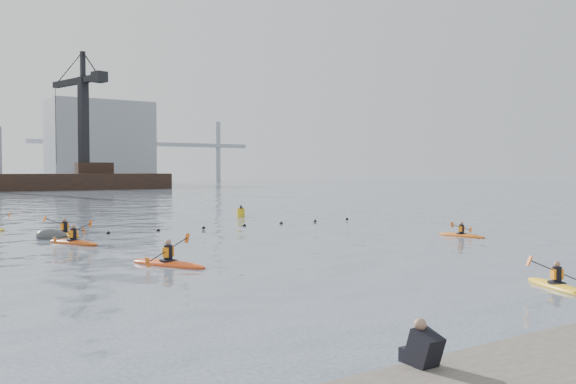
# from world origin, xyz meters

# --- Properties ---
(ground) EXTENTS (400.00, 400.00, 0.00)m
(ground) POSITION_xyz_m (0.00, 0.00, 0.00)
(ground) COLOR #384652
(ground) RESTS_ON ground
(float_line) EXTENTS (33.24, 0.73, 0.24)m
(float_line) POSITION_xyz_m (-0.50, 22.53, 0.03)
(float_line) COLOR black
(float_line) RESTS_ON ground
(kayaker_0) EXTENTS (2.25, 3.51, 1.28)m
(kayaker_0) POSITION_xyz_m (-3.67, 9.33, 0.11)
(kayaker_0) COLOR #EE4A16
(kayaker_0) RESTS_ON ground
(kayaker_1) EXTENTS (1.97, 3.00, 1.14)m
(kayaker_1) POSITION_xyz_m (4.69, -1.59, 0.09)
(kayaker_1) COLOR gold
(kayaker_1) RESTS_ON ground
(kayaker_2) EXTENTS (2.18, 3.39, 1.23)m
(kayaker_2) POSITION_xyz_m (-4.92, 18.58, 0.11)
(kayaker_2) COLOR #C94912
(kayaker_2) RESTS_ON ground
(kayaker_3) EXTENTS (2.42, 3.59, 1.32)m
(kayaker_3) POSITION_xyz_m (-4.34, 22.77, 0.11)
(kayaker_3) COLOR #C27C16
(kayaker_3) RESTS_ON ground
(kayaker_4) EXTENTS (1.97, 2.98, 0.98)m
(kayaker_4) POSITION_xyz_m (14.00, 10.17, 0.09)
(kayaker_4) COLOR #D65C14
(kayaker_4) RESTS_ON ground
(mooring_buoy) EXTENTS (2.41, 1.87, 1.37)m
(mooring_buoy) POSITION_xyz_m (-5.14, 22.03, 0.00)
(mooring_buoy) COLOR #3D4043
(mooring_buoy) RESTS_ON ground
(nav_buoy) EXTENTS (0.62, 0.62, 1.12)m
(nav_buoy) POSITION_xyz_m (10.70, 29.50, 0.34)
(nav_buoy) COLOR #C79513
(nav_buoy) RESTS_ON ground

